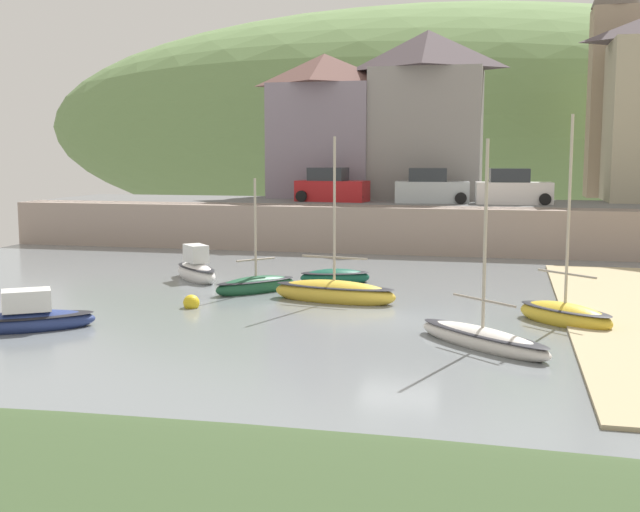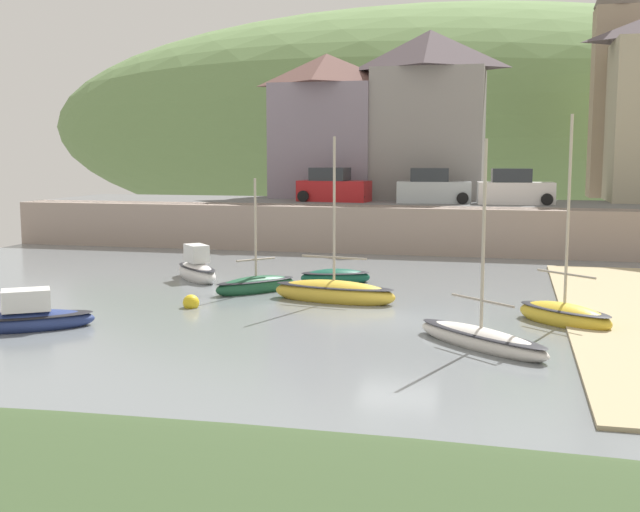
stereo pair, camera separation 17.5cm
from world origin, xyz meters
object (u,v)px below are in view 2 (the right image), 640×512
at_px(fishing_boat_green, 481,338).
at_px(sailboat_white_hull, 564,314).
at_px(sailboat_nearest_shore, 256,285).
at_px(parked_car_by_wall, 433,189).
at_px(sailboat_tall_mast, 335,277).
at_px(motorboat_with_cabin, 27,318).
at_px(waterfront_building_centre, 429,114).
at_px(parked_car_end_of_row, 515,189).
at_px(mooring_buoy, 191,303).
at_px(waterfront_building_left, 326,125).
at_px(dinghy_open_wooden, 334,292).
at_px(sailboat_blue_trim, 197,270).
at_px(parked_car_near_slipway, 333,187).
at_px(church_with_spire, 616,64).

height_order(fishing_boat_green, sailboat_white_hull, sailboat_white_hull).
relative_size(sailboat_nearest_shore, parked_car_by_wall, 1.05).
relative_size(sailboat_tall_mast, motorboat_with_cabin, 0.77).
distance_m(sailboat_white_hull, motorboat_with_cabin, 16.15).
height_order(waterfront_building_centre, parked_car_end_of_row, waterfront_building_centre).
xyz_separation_m(parked_car_end_of_row, mooring_buoy, (-10.60, -20.31, -3.04)).
height_order(waterfront_building_left, sailboat_tall_mast, waterfront_building_left).
bearing_deg(waterfront_building_left, motorboat_with_cabin, -94.66).
xyz_separation_m(sailboat_white_hull, sailboat_nearest_shore, (-10.89, 3.15, -0.03)).
xyz_separation_m(sailboat_white_hull, dinghy_open_wooden, (-7.65, 2.06, 0.01)).
distance_m(waterfront_building_left, sailboat_tall_mast, 20.31).
bearing_deg(sailboat_tall_mast, sailboat_white_hull, -54.28).
relative_size(dinghy_open_wooden, mooring_buoy, 10.73).
distance_m(motorboat_with_cabin, mooring_buoy, 5.45).
bearing_deg(parked_car_by_wall, parked_car_end_of_row, -4.83).
bearing_deg(fishing_boat_green, sailboat_blue_trim, -175.19).
height_order(motorboat_with_cabin, sailboat_nearest_shore, sailboat_nearest_shore).
bearing_deg(motorboat_with_cabin, dinghy_open_wooden, 5.68).
relative_size(fishing_boat_green, parked_car_near_slipway, 1.34).
relative_size(fishing_boat_green, sailboat_blue_trim, 1.82).
distance_m(fishing_boat_green, parked_car_near_slipway, 25.60).
height_order(parked_car_near_slipway, parked_car_by_wall, same).
height_order(sailboat_white_hull, dinghy_open_wooden, sailboat_white_hull).
relative_size(waterfront_building_left, sailboat_blue_trim, 2.85).
xyz_separation_m(sailboat_blue_trim, mooring_buoy, (2.07, -5.57, -0.24)).
distance_m(fishing_boat_green, mooring_buoy, 10.29).
distance_m(sailboat_tall_mast, parked_car_end_of_row, 15.99).
distance_m(waterfront_building_centre, dinghy_open_wooden, 23.71).
bearing_deg(sailboat_tall_mast, dinghy_open_wooden, -97.07).
bearing_deg(mooring_buoy, sailboat_nearest_shore, 70.14).
bearing_deg(dinghy_open_wooden, waterfront_building_left, 113.36).
distance_m(waterfront_building_left, parked_car_by_wall, 9.28).
distance_m(sailboat_tall_mast, mooring_buoy, 7.21).
bearing_deg(sailboat_nearest_shore, motorboat_with_cabin, -170.42).
bearing_deg(church_with_spire, parked_car_by_wall, -140.82).
xyz_separation_m(fishing_boat_green, mooring_buoy, (-9.74, 3.34, -0.09)).
height_order(waterfront_building_centre, mooring_buoy, waterfront_building_centre).
relative_size(waterfront_building_centre, sailboat_white_hull, 1.56).
bearing_deg(parked_car_by_wall, sailboat_nearest_shore, -111.02).
bearing_deg(sailboat_white_hull, parked_car_end_of_row, 135.69).
xyz_separation_m(church_with_spire, fishing_boat_green, (-6.83, -32.15, -10.42)).
relative_size(sailboat_nearest_shore, parked_car_end_of_row, 1.05).
bearing_deg(sailboat_blue_trim, mooring_buoy, -22.30).
xyz_separation_m(waterfront_building_left, church_with_spire, (17.63, 4.00, 3.72)).
bearing_deg(waterfront_building_left, sailboat_white_hull, -61.86).
bearing_deg(mooring_buoy, parked_car_near_slipway, 88.92).
bearing_deg(mooring_buoy, sailboat_white_hull, 0.93).
relative_size(waterfront_building_centre, sailboat_blue_trim, 3.24).
relative_size(waterfront_building_left, sailboat_white_hull, 1.37).
bearing_deg(dinghy_open_wooden, motorboat_with_cabin, -130.88).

